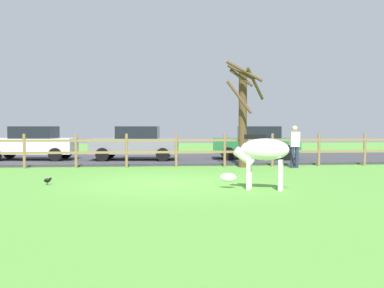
{
  "coord_description": "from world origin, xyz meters",
  "views": [
    {
      "loc": [
        -0.48,
        -13.0,
        1.64
      ],
      "look_at": [
        0.92,
        1.44,
        1.06
      ],
      "focal_mm": 42.88,
      "sensor_mm": 36.0,
      "label": 1
    }
  ],
  "objects_px": {
    "parked_car_green": "(256,142)",
    "visitor_near_fence": "(295,145)",
    "parked_car_grey": "(136,143)",
    "bare_tree": "(243,112)",
    "parked_car_white": "(32,143)",
    "zebra": "(261,154)",
    "crow_on_grass": "(48,180)"
  },
  "relations": [
    {
      "from": "bare_tree",
      "to": "parked_car_grey",
      "type": "bearing_deg",
      "value": 138.81
    },
    {
      "from": "parked_car_green",
      "to": "visitor_near_fence",
      "type": "relative_size",
      "value": 2.54
    },
    {
      "from": "zebra",
      "to": "visitor_near_fence",
      "type": "xyz_separation_m",
      "value": [
        2.78,
        5.82,
        -0.02
      ]
    },
    {
      "from": "crow_on_grass",
      "to": "parked_car_white",
      "type": "bearing_deg",
      "value": 106.18
    },
    {
      "from": "visitor_near_fence",
      "to": "parked_car_green",
      "type": "bearing_deg",
      "value": 97.03
    },
    {
      "from": "bare_tree",
      "to": "parked_car_white",
      "type": "distance_m",
      "value": 10.1
    },
    {
      "from": "crow_on_grass",
      "to": "parked_car_white",
      "type": "height_order",
      "value": "parked_car_white"
    },
    {
      "from": "bare_tree",
      "to": "parked_car_white",
      "type": "bearing_deg",
      "value": 154.99
    },
    {
      "from": "parked_car_green",
      "to": "parked_car_grey",
      "type": "distance_m",
      "value": 5.72
    },
    {
      "from": "crow_on_grass",
      "to": "parked_car_green",
      "type": "bearing_deg",
      "value": 46.98
    },
    {
      "from": "visitor_near_fence",
      "to": "bare_tree",
      "type": "bearing_deg",
      "value": 169.29
    },
    {
      "from": "parked_car_white",
      "to": "parked_car_green",
      "type": "relative_size",
      "value": 0.99
    },
    {
      "from": "parked_car_white",
      "to": "zebra",
      "type": "bearing_deg",
      "value": -51.64
    },
    {
      "from": "parked_car_grey",
      "to": "bare_tree",
      "type": "bearing_deg",
      "value": -41.19
    },
    {
      "from": "parked_car_white",
      "to": "visitor_near_fence",
      "type": "xyz_separation_m",
      "value": [
        11.03,
        -4.6,
        0.06
      ]
    },
    {
      "from": "parked_car_green",
      "to": "zebra",
      "type": "bearing_deg",
      "value": -102.78
    },
    {
      "from": "parked_car_white",
      "to": "visitor_near_fence",
      "type": "height_order",
      "value": "visitor_near_fence"
    },
    {
      "from": "zebra",
      "to": "parked_car_white",
      "type": "height_order",
      "value": "parked_car_white"
    },
    {
      "from": "bare_tree",
      "to": "parked_car_green",
      "type": "height_order",
      "value": "bare_tree"
    },
    {
      "from": "zebra",
      "to": "parked_car_green",
      "type": "height_order",
      "value": "parked_car_green"
    },
    {
      "from": "parked_car_green",
      "to": "bare_tree",
      "type": "bearing_deg",
      "value": -110.81
    },
    {
      "from": "parked_car_grey",
      "to": "visitor_near_fence",
      "type": "relative_size",
      "value": 2.53
    },
    {
      "from": "bare_tree",
      "to": "visitor_near_fence",
      "type": "bearing_deg",
      "value": -10.71
    },
    {
      "from": "parked_car_green",
      "to": "visitor_near_fence",
      "type": "bearing_deg",
      "value": -82.97
    },
    {
      "from": "bare_tree",
      "to": "parked_car_white",
      "type": "relative_size",
      "value": 0.99
    },
    {
      "from": "crow_on_grass",
      "to": "parked_car_white",
      "type": "distance_m",
      "value": 9.32
    },
    {
      "from": "parked_car_green",
      "to": "parked_car_grey",
      "type": "relative_size",
      "value": 1.0
    },
    {
      "from": "parked_car_white",
      "to": "parked_car_green",
      "type": "distance_m",
      "value": 10.53
    },
    {
      "from": "parked_car_grey",
      "to": "visitor_near_fence",
      "type": "xyz_separation_m",
      "value": [
        6.24,
        -4.11,
        0.06
      ]
    },
    {
      "from": "crow_on_grass",
      "to": "parked_car_green",
      "type": "height_order",
      "value": "parked_car_green"
    },
    {
      "from": "crow_on_grass",
      "to": "visitor_near_fence",
      "type": "bearing_deg",
      "value": 27.11
    },
    {
      "from": "zebra",
      "to": "bare_tree",
      "type": "bearing_deg",
      "value": 82.44
    }
  ]
}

